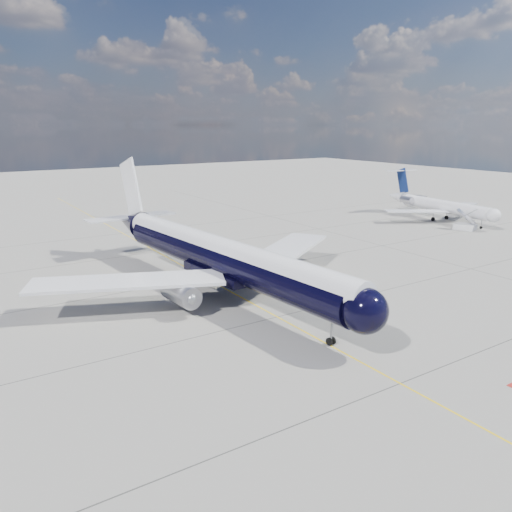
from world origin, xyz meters
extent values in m
plane|color=gray|center=(0.00, 30.00, 0.00)|extent=(320.00, 320.00, 0.00)
cube|color=yellow|center=(0.00, 25.00, 0.00)|extent=(0.16, 160.00, 0.01)
cylinder|color=black|center=(-1.24, 18.22, 4.01)|extent=(6.79, 36.44, 3.63)
sphere|color=black|center=(0.43, -0.80, 4.01)|extent=(3.93, 3.93, 3.63)
cone|color=black|center=(-3.21, 40.56, 4.58)|extent=(4.20, 6.97, 3.63)
cylinder|color=white|center=(-1.24, 18.22, 4.91)|extent=(6.16, 38.28, 2.83)
cube|color=black|center=(0.44, -0.99, 4.53)|extent=(2.38, 1.34, 0.52)
cube|color=white|center=(-11.35, 18.77, 3.15)|extent=(18.73, 11.55, 0.31)
cube|color=white|center=(8.61, 20.52, 3.15)|extent=(17.96, 13.99, 0.31)
cube|color=black|center=(-1.24, 18.22, 2.67)|extent=(4.83, 9.86, 0.95)
cylinder|color=#B8B8C0|center=(-7.26, 15.77, 2.05)|extent=(2.51, 4.56, 2.14)
cylinder|color=#B8B8C0|center=(5.10, 16.86, 2.05)|extent=(2.51, 4.56, 2.14)
sphere|color=gray|center=(-7.08, 13.78, 2.05)|extent=(1.14, 1.14, 1.05)
sphere|color=gray|center=(5.28, 14.86, 2.05)|extent=(1.14, 1.14, 1.05)
cube|color=white|center=(-7.27, 15.96, 2.77)|extent=(0.48, 3.06, 1.05)
cube|color=white|center=(5.09, 17.05, 2.77)|extent=(0.48, 3.06, 1.05)
cube|color=white|center=(-3.17, 40.08, 9.45)|extent=(0.83, 6.06, 8.14)
cube|color=white|center=(-3.21, 40.56, 5.34)|extent=(12.63, 4.13, 0.21)
cylinder|color=gray|center=(0.13, 2.53, 1.19)|extent=(0.19, 0.19, 2.00)
cylinder|color=black|center=(-0.06, 2.51, 0.33)|extent=(0.23, 0.68, 0.67)
cylinder|color=black|center=(0.32, 2.55, 0.33)|extent=(0.23, 0.68, 0.67)
cylinder|color=gray|center=(-4.41, 19.38, 1.29)|extent=(0.27, 0.27, 1.81)
cylinder|color=gray|center=(1.67, 19.91, 1.29)|extent=(0.27, 0.27, 1.81)
cylinder|color=black|center=(-4.37, 18.85, 0.52)|extent=(0.52, 1.08, 1.05)
cylinder|color=black|center=(-4.46, 19.90, 0.52)|extent=(0.52, 1.08, 1.05)
cylinder|color=black|center=(1.72, 19.39, 0.52)|extent=(0.52, 1.08, 1.05)
cylinder|color=black|center=(1.63, 20.43, 0.52)|extent=(0.52, 1.08, 1.05)
cylinder|color=white|center=(54.75, 32.83, 2.76)|extent=(4.39, 19.73, 2.40)
sphere|color=white|center=(53.66, 22.20, 2.76)|extent=(2.64, 2.64, 2.40)
cone|color=white|center=(56.07, 45.67, 3.12)|extent=(2.85, 4.67, 2.40)
cube|color=black|center=(53.65, 22.11, 3.12)|extent=(1.68, 0.96, 0.40)
cube|color=white|center=(48.64, 34.35, 2.23)|extent=(10.83, 8.57, 0.20)
cube|color=white|center=(61.04, 33.07, 2.23)|extent=(11.38, 6.83, 0.20)
cylinder|color=#B8B8C0|center=(53.71, 40.99, 3.12)|extent=(1.62, 2.97, 1.34)
cylinder|color=#B8B8C0|center=(57.43, 40.61, 3.12)|extent=(1.62, 2.97, 1.34)
cube|color=white|center=(54.15, 40.94, 3.12)|extent=(1.03, 1.51, 0.16)
cube|color=white|center=(56.99, 40.65, 3.12)|extent=(1.03, 1.51, 0.16)
cube|color=#0A1A4B|center=(55.93, 44.34, 6.46)|extent=(0.59, 3.74, 5.46)
cube|color=white|center=(55.99, 44.87, 8.59)|extent=(7.27, 2.50, 0.14)
cylinder|color=gray|center=(53.89, 24.41, 0.85)|extent=(0.16, 0.16, 1.51)
cylinder|color=black|center=(53.89, 24.41, 0.27)|extent=(0.21, 0.55, 0.53)
cylinder|color=gray|center=(53.07, 33.89, 0.85)|extent=(0.20, 0.20, 1.51)
cylinder|color=gray|center=(56.61, 33.53, 0.85)|extent=(0.20, 0.20, 1.51)
cylinder|color=black|center=(53.07, 33.89, 0.37)|extent=(0.36, 0.77, 0.75)
cylinder|color=black|center=(56.61, 33.53, 0.37)|extent=(0.36, 0.77, 0.75)
cube|color=white|center=(51.05, 25.62, 0.50)|extent=(3.58, 4.02, 1.01)
cube|color=#B8B8C0|center=(51.05, 25.62, 2.35)|extent=(2.36, 3.50, 2.32)
cylinder|color=gray|center=(50.41, 25.41, 2.58)|extent=(1.05, 3.05, 2.26)
cylinder|color=gray|center=(51.69, 25.82, 2.58)|extent=(1.05, 3.05, 2.26)
camera|label=1|loc=(-25.75, -26.05, 17.63)|focal=35.00mm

